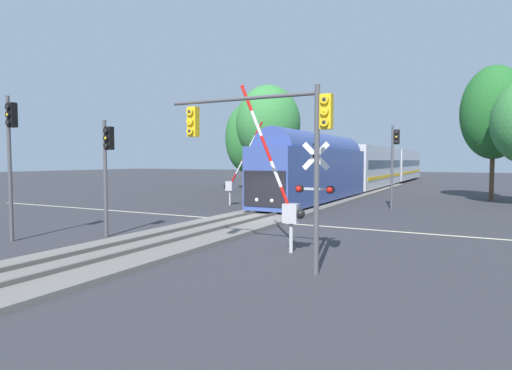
{
  "coord_description": "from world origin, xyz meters",
  "views": [
    {
      "loc": [
        11.33,
        -20.95,
        3.39
      ],
      "look_at": [
        0.28,
        0.2,
        2.0
      ],
      "focal_mm": 30.13,
      "sensor_mm": 36.0,
      "label": 1
    }
  ],
  "objects_px": {
    "pine_left_background": "(248,138)",
    "crossing_signal_mast": "(315,186)",
    "oak_behind_train": "(268,124)",
    "traffic_signal_near_left": "(10,145)",
    "crossing_gate_near": "(286,198)",
    "crossing_gate_far": "(233,179)",
    "traffic_signal_median": "(107,159)",
    "oak_far_right": "(494,113)",
    "traffic_signal_far_side": "(394,153)",
    "commuter_train": "(372,166)",
    "traffic_signal_near_right": "(269,132)"
  },
  "relations": [
    {
      "from": "traffic_signal_near_left",
      "to": "oak_behind_train",
      "type": "distance_m",
      "value": 29.58
    },
    {
      "from": "oak_far_right",
      "to": "commuter_train",
      "type": "bearing_deg",
      "value": 139.87
    },
    {
      "from": "traffic_signal_near_left",
      "to": "pine_left_background",
      "type": "bearing_deg",
      "value": 102.03
    },
    {
      "from": "crossing_gate_far",
      "to": "traffic_signal_far_side",
      "type": "relative_size",
      "value": 1.07
    },
    {
      "from": "traffic_signal_near_right",
      "to": "pine_left_background",
      "type": "bearing_deg",
      "value": 119.76
    },
    {
      "from": "crossing_gate_far",
      "to": "traffic_signal_near_left",
      "type": "bearing_deg",
      "value": -92.97
    },
    {
      "from": "crossing_gate_near",
      "to": "traffic_signal_near_right",
      "type": "xyz_separation_m",
      "value": [
        0.51,
        -2.44,
        2.23
      ]
    },
    {
      "from": "traffic_signal_near_right",
      "to": "traffic_signal_far_side",
      "type": "distance_m",
      "value": 18.43
    },
    {
      "from": "traffic_signal_far_side",
      "to": "crossing_gate_near",
      "type": "bearing_deg",
      "value": -93.77
    },
    {
      "from": "pine_left_background",
      "to": "commuter_train",
      "type": "bearing_deg",
      "value": 29.22
    },
    {
      "from": "crossing_signal_mast",
      "to": "pine_left_background",
      "type": "height_order",
      "value": "pine_left_background"
    },
    {
      "from": "traffic_signal_median",
      "to": "traffic_signal_near_left",
      "type": "xyz_separation_m",
      "value": [
        -2.71,
        -2.58,
        0.58
      ]
    },
    {
      "from": "traffic_signal_near_left",
      "to": "oak_far_right",
      "type": "bearing_deg",
      "value": 59.08
    },
    {
      "from": "traffic_signal_median",
      "to": "oak_far_right",
      "type": "xyz_separation_m",
      "value": [
        15.32,
        27.54,
        3.9
      ]
    },
    {
      "from": "crossing_signal_mast",
      "to": "traffic_signal_near_right",
      "type": "height_order",
      "value": "traffic_signal_near_right"
    },
    {
      "from": "crossing_gate_far",
      "to": "oak_far_right",
      "type": "distance_m",
      "value": 22.54
    },
    {
      "from": "oak_behind_train",
      "to": "crossing_signal_mast",
      "type": "bearing_deg",
      "value": -60.97
    },
    {
      "from": "traffic_signal_near_left",
      "to": "crossing_gate_near",
      "type": "bearing_deg",
      "value": 17.21
    },
    {
      "from": "crossing_gate_far",
      "to": "traffic_signal_near_right",
      "type": "height_order",
      "value": "crossing_gate_far"
    },
    {
      "from": "traffic_signal_median",
      "to": "oak_far_right",
      "type": "bearing_deg",
      "value": 60.91
    },
    {
      "from": "traffic_signal_median",
      "to": "traffic_signal_near_left",
      "type": "distance_m",
      "value": 3.79
    },
    {
      "from": "traffic_signal_median",
      "to": "traffic_signal_near_right",
      "type": "bearing_deg",
      "value": -10.78
    },
    {
      "from": "traffic_signal_near_left",
      "to": "pine_left_background",
      "type": "xyz_separation_m",
      "value": [
        -7.07,
        33.2,
        1.91
      ]
    },
    {
      "from": "crossing_signal_mast",
      "to": "oak_behind_train",
      "type": "distance_m",
      "value": 30.63
    },
    {
      "from": "commuter_train",
      "to": "crossing_gate_near",
      "type": "distance_m",
      "value": 37.4
    },
    {
      "from": "commuter_train",
      "to": "traffic_signal_far_side",
      "type": "xyz_separation_m",
      "value": [
        6.11,
        -21.06,
        1.11
      ]
    },
    {
      "from": "commuter_train",
      "to": "traffic_signal_near_right",
      "type": "distance_m",
      "value": 39.9
    },
    {
      "from": "oak_behind_train",
      "to": "oak_far_right",
      "type": "height_order",
      "value": "oak_far_right"
    },
    {
      "from": "commuter_train",
      "to": "traffic_signal_median",
      "type": "bearing_deg",
      "value": -94.69
    },
    {
      "from": "crossing_gate_near",
      "to": "pine_left_background",
      "type": "distance_m",
      "value": 35.04
    },
    {
      "from": "commuter_train",
      "to": "traffic_signal_far_side",
      "type": "height_order",
      "value": "traffic_signal_far_side"
    },
    {
      "from": "traffic_signal_median",
      "to": "pine_left_background",
      "type": "height_order",
      "value": "pine_left_background"
    },
    {
      "from": "oak_far_right",
      "to": "oak_behind_train",
      "type": "bearing_deg",
      "value": -177.74
    },
    {
      "from": "crossing_gate_near",
      "to": "pine_left_background",
      "type": "bearing_deg",
      "value": 121.02
    },
    {
      "from": "crossing_signal_mast",
      "to": "traffic_signal_near_left",
      "type": "relative_size",
      "value": 0.68
    },
    {
      "from": "oak_far_right",
      "to": "crossing_gate_near",
      "type": "bearing_deg",
      "value": -104.99
    },
    {
      "from": "traffic_signal_near_left",
      "to": "oak_behind_train",
      "type": "xyz_separation_m",
      "value": [
        -2.5,
        29.31,
        3.14
      ]
    },
    {
      "from": "crossing_signal_mast",
      "to": "crossing_gate_far",
      "type": "relative_size",
      "value": 0.67
    },
    {
      "from": "crossing_gate_far",
      "to": "oak_far_right",
      "type": "xyz_separation_m",
      "value": [
        17.18,
        13.58,
        5.33
      ]
    },
    {
      "from": "crossing_gate_near",
      "to": "crossing_signal_mast",
      "type": "height_order",
      "value": "crossing_gate_near"
    },
    {
      "from": "commuter_train",
      "to": "crossing_gate_far",
      "type": "relative_size",
      "value": 9.99
    },
    {
      "from": "crossing_signal_mast",
      "to": "crossing_gate_far",
      "type": "distance_m",
      "value": 17.78
    },
    {
      "from": "traffic_signal_near_right",
      "to": "traffic_signal_median",
      "type": "bearing_deg",
      "value": 169.22
    },
    {
      "from": "crossing_gate_near",
      "to": "crossing_signal_mast",
      "type": "relative_size",
      "value": 1.52
    },
    {
      "from": "pine_left_background",
      "to": "crossing_signal_mast",
      "type": "bearing_deg",
      "value": -57.6
    },
    {
      "from": "traffic_signal_near_left",
      "to": "traffic_signal_median",
      "type": "bearing_deg",
      "value": 43.55
    },
    {
      "from": "commuter_train",
      "to": "crossing_signal_mast",
      "type": "distance_m",
      "value": 38.11
    },
    {
      "from": "traffic_signal_median",
      "to": "traffic_signal_far_side",
      "type": "bearing_deg",
      "value": 61.22
    },
    {
      "from": "crossing_signal_mast",
      "to": "oak_behind_train",
      "type": "bearing_deg",
      "value": 119.03
    },
    {
      "from": "oak_far_right",
      "to": "crossing_gate_far",
      "type": "bearing_deg",
      "value": -141.67
    }
  ]
}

